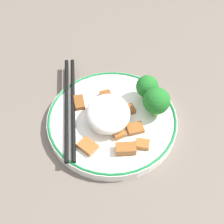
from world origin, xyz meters
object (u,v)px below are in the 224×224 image
(plate, at_px, (112,121))
(chopsticks, at_px, (70,106))
(broccoli_back_left, at_px, (157,101))
(broccoli_back_center, at_px, (147,87))

(plate, bearing_deg, chopsticks, -16.44)
(broccoli_back_left, height_order, broccoli_back_center, broccoli_back_left)
(plate, distance_m, chopsticks, 0.08)
(plate, height_order, broccoli_back_left, broccoli_back_left)
(broccoli_back_left, height_order, chopsticks, broccoli_back_left)
(broccoli_back_left, relative_size, chopsticks, 0.24)
(broccoli_back_left, bearing_deg, broccoli_back_center, -66.16)
(broccoli_back_center, xyz_separation_m, chopsticks, (0.14, 0.03, -0.03))
(plate, xyz_separation_m, broccoli_back_center, (-0.06, -0.05, 0.04))
(plate, xyz_separation_m, broccoli_back_left, (-0.08, -0.02, 0.04))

